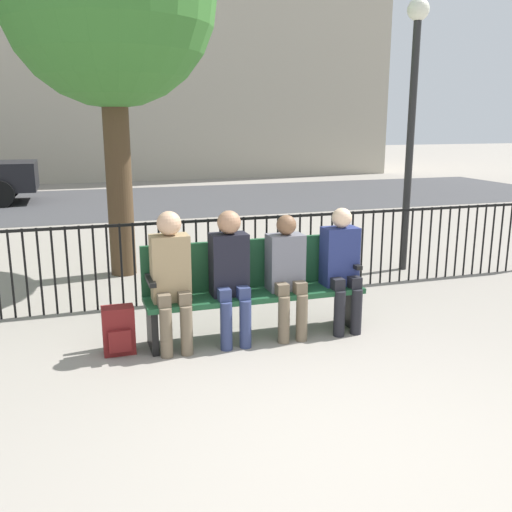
% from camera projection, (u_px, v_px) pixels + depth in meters
% --- Properties ---
extents(ground_plane, '(80.00, 80.00, 0.00)m').
position_uv_depth(ground_plane, '(359.00, 456.00, 3.55)').
color(ground_plane, gray).
extents(park_bench, '(2.09, 0.45, 0.92)m').
position_uv_depth(park_bench, '(253.00, 284.00, 5.46)').
color(park_bench, '#194728').
rests_on(park_bench, ground).
extents(seated_person_0, '(0.34, 0.39, 1.26)m').
position_uv_depth(seated_person_0, '(171.00, 274.00, 5.06)').
color(seated_person_0, brown).
rests_on(seated_person_0, ground).
extents(seated_person_1, '(0.34, 0.39, 1.24)m').
position_uv_depth(seated_person_1, '(230.00, 270.00, 5.22)').
color(seated_person_1, navy).
rests_on(seated_person_1, ground).
extents(seated_person_2, '(0.34, 0.39, 1.18)m').
position_uv_depth(seated_person_2, '(287.00, 270.00, 5.39)').
color(seated_person_2, brown).
rests_on(seated_person_2, ground).
extents(seated_person_3, '(0.34, 0.39, 1.22)m').
position_uv_depth(seated_person_3, '(342.00, 263.00, 5.55)').
color(seated_person_3, black).
rests_on(seated_person_3, ground).
extents(backpack, '(0.28, 0.21, 0.44)m').
position_uv_depth(backpack, '(119.00, 331.00, 5.06)').
color(backpack, maroon).
rests_on(backpack, ground).
extents(fence_railing, '(9.01, 0.03, 0.95)m').
position_uv_depth(fence_railing, '(221.00, 252.00, 6.56)').
color(fence_railing, black).
rests_on(fence_railing, ground).
extents(tree_0, '(2.64, 2.64, 4.81)m').
position_uv_depth(tree_0, '(109.00, 0.00, 6.96)').
color(tree_0, '#4C3823').
rests_on(tree_0, ground).
extents(lamp_post, '(0.28, 0.28, 3.54)m').
position_uv_depth(lamp_post, '(413.00, 95.00, 7.45)').
color(lamp_post, black).
rests_on(lamp_post, ground).
extents(street_surface, '(24.00, 6.00, 0.01)m').
position_uv_depth(street_surface, '(140.00, 201.00, 14.67)').
color(street_surface, '#3D3D3F').
rests_on(street_surface, ground).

